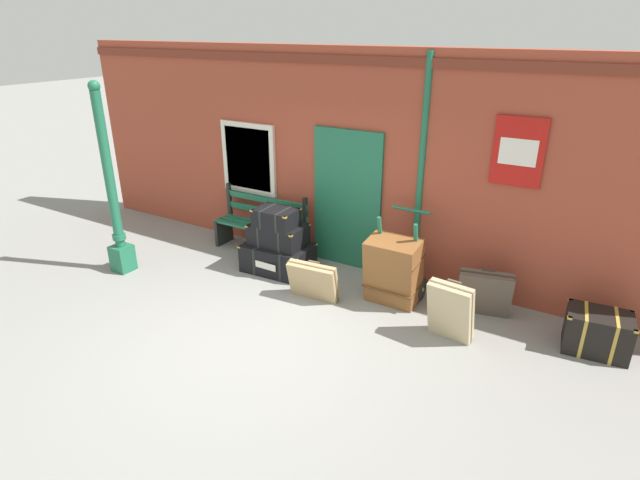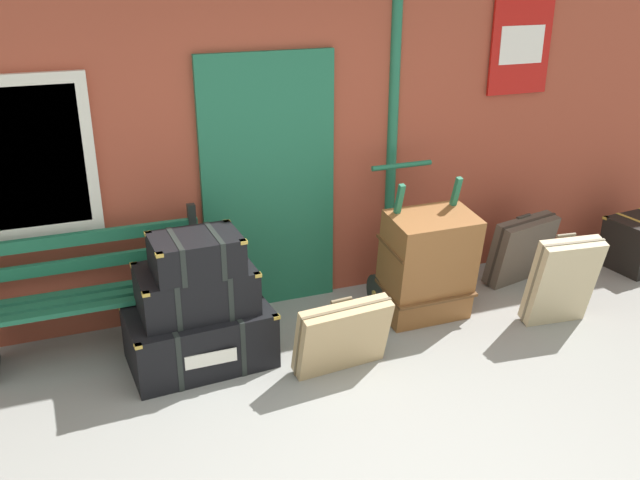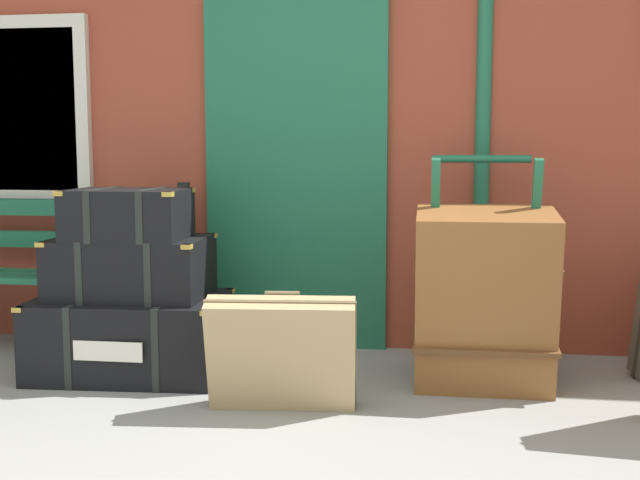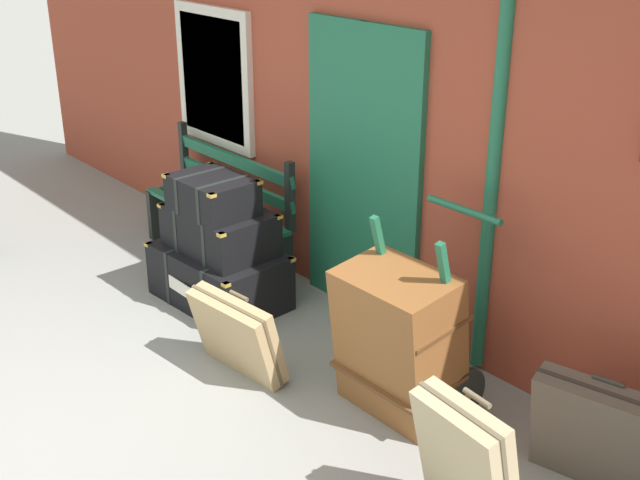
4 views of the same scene
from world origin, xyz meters
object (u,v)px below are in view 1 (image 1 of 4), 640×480
at_px(lamp_post, 114,205).
at_px(large_brown_trunk, 393,270).
at_px(platform_bench, 261,226).
at_px(steamer_trunk_base, 278,258).
at_px(suitcase_tan, 313,281).
at_px(steamer_trunk_middle, 278,235).
at_px(suitcase_slate, 485,293).
at_px(porters_trolley, 398,278).
at_px(suitcase_olive, 450,311).
at_px(steamer_trunk_top, 276,217).
at_px(corner_trunk, 597,332).

distance_m(lamp_post, large_brown_trunk, 4.12).
xyz_separation_m(platform_bench, steamer_trunk_base, (0.65, -0.46, -0.23)).
bearing_deg(suitcase_tan, steamer_trunk_middle, 151.20).
bearing_deg(large_brown_trunk, steamer_trunk_middle, 179.61).
distance_m(platform_bench, steamer_trunk_middle, 0.79).
bearing_deg(suitcase_slate, suitcase_tan, -159.30).
bearing_deg(suitcase_tan, steamer_trunk_base, 152.34).
relative_size(porters_trolley, suitcase_olive, 1.52).
bearing_deg(platform_bench, porters_trolley, -6.12).
bearing_deg(steamer_trunk_base, suitcase_slate, 5.84).
bearing_deg(steamer_trunk_middle, lamp_post, -149.11).
bearing_deg(lamp_post, steamer_trunk_base, 30.47).
relative_size(platform_bench, steamer_trunk_middle, 1.94).
relative_size(steamer_trunk_middle, steamer_trunk_top, 1.32).
distance_m(porters_trolley, large_brown_trunk, 0.26).
relative_size(steamer_trunk_top, porters_trolley, 0.53).
xyz_separation_m(lamp_post, porters_trolley, (3.89, 1.38, -0.78)).
distance_m(steamer_trunk_middle, steamer_trunk_top, 0.29).
bearing_deg(large_brown_trunk, steamer_trunk_top, -178.79).
height_order(steamer_trunk_top, suitcase_slate, steamer_trunk_top).
bearing_deg(large_brown_trunk, lamp_post, -162.80).
bearing_deg(steamer_trunk_middle, platform_bench, 146.20).
height_order(porters_trolley, large_brown_trunk, porters_trolley).
bearing_deg(large_brown_trunk, porters_trolley, 90.00).
bearing_deg(suitcase_slate, lamp_post, -163.37).
bearing_deg(steamer_trunk_top, suitcase_tan, -26.49).
bearing_deg(suitcase_tan, platform_bench, 149.06).
height_order(steamer_trunk_base, suitcase_slate, suitcase_slate).
relative_size(steamer_trunk_top, suitcase_tan, 0.89).
distance_m(suitcase_tan, suitcase_slate, 2.23).
height_order(steamer_trunk_base, steamer_trunk_middle, steamer_trunk_middle).
bearing_deg(steamer_trunk_middle, steamer_trunk_base, -97.47).
height_order(lamp_post, platform_bench, lamp_post).
height_order(lamp_post, steamer_trunk_top, lamp_post).
bearing_deg(suitcase_tan, lamp_post, -166.36).
height_order(platform_bench, suitcase_tan, platform_bench).
bearing_deg(steamer_trunk_base, lamp_post, -149.53).
distance_m(platform_bench, large_brown_trunk, 2.55).
relative_size(steamer_trunk_top, large_brown_trunk, 0.67).
relative_size(large_brown_trunk, corner_trunk, 1.26).
height_order(steamer_trunk_base, porters_trolley, porters_trolley).
relative_size(steamer_trunk_base, corner_trunk, 1.42).
bearing_deg(steamer_trunk_top, platform_bench, 143.58).
bearing_deg(corner_trunk, suitcase_tan, -169.36).
bearing_deg(lamp_post, suitcase_slate, 16.63).
bearing_deg(porters_trolley, suitcase_tan, -144.66).
bearing_deg(lamp_post, suitcase_olive, 8.39).
xyz_separation_m(steamer_trunk_top, large_brown_trunk, (1.85, 0.04, -0.41)).
xyz_separation_m(steamer_trunk_base, suitcase_olive, (2.79, -0.48, 0.17)).
distance_m(steamer_trunk_top, suitcase_olive, 2.86).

